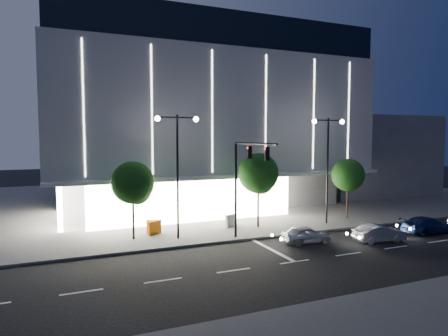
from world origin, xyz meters
name	(u,v)px	position (x,y,z in m)	size (l,w,h in m)	color
ground	(253,259)	(0.00, 0.00, 0.00)	(160.00, 160.00, 0.00)	black
sidewalk_museum	(200,198)	(5.00, 24.00, 0.07)	(70.00, 40.00, 0.15)	#474747
museum	(188,121)	(2.98, 22.31, 9.27)	(30.00, 25.80, 18.00)	#4C4C51
annex_building	(341,154)	(26.00, 24.00, 5.00)	(16.00, 20.00, 10.00)	#4C4C51
traffic_mast	(245,172)	(1.00, 3.34, 5.03)	(0.33, 5.89, 7.07)	black
street_lamp_west	(177,158)	(-3.00, 6.00, 5.96)	(3.16, 0.36, 9.00)	black
street_lamp_east	(328,155)	(10.00, 6.00, 5.96)	(3.16, 0.36, 9.00)	black
tree_left	(133,185)	(-5.97, 7.02, 4.03)	(3.02, 3.02, 5.72)	black
tree_mid	(259,176)	(4.03, 7.02, 4.33)	(3.25, 3.25, 6.15)	black
tree_right	(348,177)	(13.03, 7.02, 3.88)	(2.91, 2.91, 5.51)	black
car_lead	(306,235)	(5.00, 1.75, 0.61)	(1.45, 3.59, 1.22)	#B6B9BE
car_second	(379,233)	(10.07, 0.09, 0.62)	(1.30, 3.74, 1.23)	#B9BAC1
car_third	(427,225)	(15.32, 0.57, 0.64)	(1.79, 4.40, 1.28)	navy
barrier_a	(154,226)	(-4.24, 8.25, 0.65)	(1.10, 0.25, 1.00)	#D6430B
barrier_c	(154,228)	(-4.31, 7.84, 0.65)	(1.10, 0.25, 1.00)	orange
barrier_d	(231,221)	(2.00, 7.91, 0.65)	(1.10, 0.25, 1.00)	#BCBCBC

